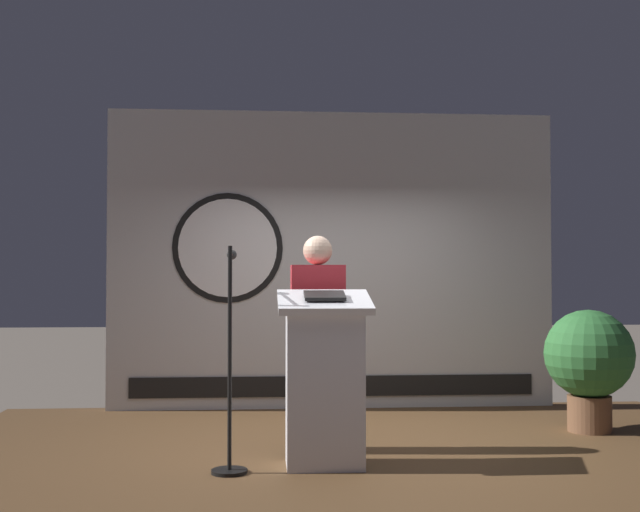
{
  "coord_description": "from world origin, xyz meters",
  "views": [
    {
      "loc": [
        -0.72,
        -5.92,
        1.58
      ],
      "look_at": [
        -0.28,
        -0.16,
        1.75
      ],
      "focal_mm": 43.91,
      "sensor_mm": 36.0,
      "label": 1
    }
  ],
  "objects_px": {
    "potted_plant": "(589,359)",
    "microphone_stand": "(230,393)",
    "podium": "(324,380)",
    "speaker_person": "(318,341)"
  },
  "relations": [
    {
      "from": "potted_plant",
      "to": "microphone_stand",
      "type": "bearing_deg",
      "value": -158.86
    },
    {
      "from": "podium",
      "to": "potted_plant",
      "type": "bearing_deg",
      "value": 24.05
    },
    {
      "from": "speaker_person",
      "to": "potted_plant",
      "type": "height_order",
      "value": "speaker_person"
    },
    {
      "from": "podium",
      "to": "microphone_stand",
      "type": "relative_size",
      "value": 0.8
    },
    {
      "from": "podium",
      "to": "microphone_stand",
      "type": "xyz_separation_m",
      "value": [
        -0.64,
        -0.11,
        -0.07
      ]
    },
    {
      "from": "speaker_person",
      "to": "potted_plant",
      "type": "xyz_separation_m",
      "value": [
        2.32,
        0.55,
        -0.21
      ]
    },
    {
      "from": "speaker_person",
      "to": "podium",
      "type": "bearing_deg",
      "value": -88.66
    },
    {
      "from": "podium",
      "to": "microphone_stand",
      "type": "bearing_deg",
      "value": -170.3
    },
    {
      "from": "speaker_person",
      "to": "microphone_stand",
      "type": "xyz_separation_m",
      "value": [
        -0.63,
        -0.59,
        -0.3
      ]
    },
    {
      "from": "podium",
      "to": "potted_plant",
      "type": "relative_size",
      "value": 1.18
    }
  ]
}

